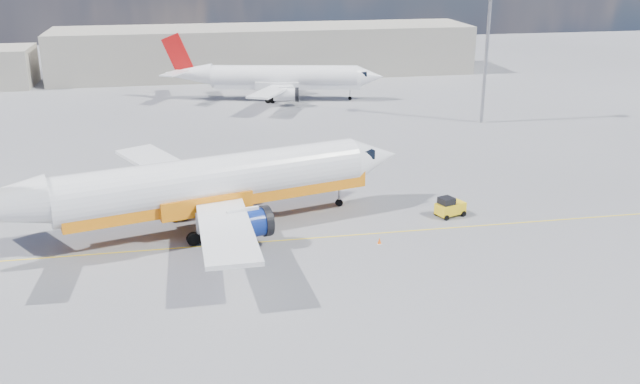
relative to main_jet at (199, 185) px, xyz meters
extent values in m
plane|color=slate|center=(7.95, -6.28, -3.73)|extent=(240.00, 240.00, 0.00)
cube|color=yellow|center=(7.95, -3.28, -3.72)|extent=(70.00, 0.15, 0.01)
cube|color=#A69E8F|center=(12.95, 68.72, 0.27)|extent=(70.00, 14.00, 8.00)
cylinder|color=white|center=(1.12, 0.31, 0.25)|extent=(24.46, 10.02, 3.76)
cone|color=white|center=(14.99, 4.08, 0.25)|extent=(5.26, 4.79, 3.76)
cube|color=black|center=(13.50, 3.68, 0.86)|extent=(2.48, 2.95, 0.77)
cube|color=orange|center=(1.65, 0.45, -1.02)|extent=(24.28, 9.38, 1.33)
cube|color=white|center=(-2.51, 7.34, -0.74)|extent=(9.57, 13.31, 0.89)
cube|color=white|center=(1.56, -7.60, -0.74)|extent=(3.83, 13.34, 0.89)
cylinder|color=navy|center=(0.35, 5.25, -1.80)|extent=(4.39, 3.07, 2.10)
cylinder|color=navy|center=(2.96, -4.35, -1.80)|extent=(4.39, 3.07, 2.10)
cylinder|color=black|center=(2.05, 5.72, -1.80)|extent=(1.14, 2.39, 2.32)
cylinder|color=black|center=(4.67, -3.88, -1.80)|extent=(1.14, 2.39, 2.32)
cylinder|color=#92929A|center=(11.79, 3.21, -2.35)|extent=(0.24, 0.24, 2.32)
cylinder|color=black|center=(11.79, 3.21, -3.42)|extent=(0.67, 0.42, 0.62)
cylinder|color=black|center=(-1.71, 2.28, -3.23)|extent=(1.07, 0.67, 1.00)
cylinder|color=black|center=(-0.31, -2.84, -3.23)|extent=(1.07, 0.67, 1.00)
cylinder|color=white|center=(13.25, 47.19, -0.35)|extent=(20.86, 7.21, 3.19)
cone|color=white|center=(25.20, 44.78, -0.35)|extent=(4.31, 3.87, 3.19)
cone|color=white|center=(-0.09, 49.89, -0.02)|extent=(7.04, 4.27, 3.03)
cube|color=black|center=(23.91, 45.04, 0.16)|extent=(1.99, 2.43, 0.66)
cube|color=white|center=(13.71, 47.10, -1.43)|extent=(20.75, 6.66, 1.13)
cube|color=white|center=(13.17, 53.91, -1.20)|extent=(3.51, 11.38, 0.75)
cube|color=white|center=(10.57, 41.04, -1.20)|extent=(7.54, 11.46, 0.75)
cylinder|color=white|center=(14.54, 51.24, -2.09)|extent=(3.66, 2.42, 1.78)
cylinder|color=white|center=(12.87, 42.96, -2.09)|extent=(3.66, 2.42, 1.78)
cylinder|color=black|center=(16.01, 50.94, -2.09)|extent=(0.85, 2.02, 1.97)
cylinder|color=black|center=(14.34, 42.67, -2.09)|extent=(0.85, 2.02, 1.97)
cube|color=#B70E0E|center=(-1.47, 50.16, 2.84)|extent=(4.37, 1.15, 5.85)
cube|color=white|center=(-0.87, 53.11, 0.59)|extent=(2.59, 4.90, 0.17)
cube|color=white|center=(-2.06, 47.22, 0.59)|extent=(4.10, 5.10, 0.17)
cylinder|color=#92929A|center=(22.44, 45.34, -2.56)|extent=(0.20, 0.20, 1.97)
cylinder|color=black|center=(22.44, 45.34, -3.47)|extent=(0.56, 0.32, 0.53)
cylinder|color=black|center=(11.85, 49.77, -3.31)|extent=(0.90, 0.52, 0.84)
cylinder|color=black|center=(10.96, 45.36, -3.31)|extent=(0.90, 0.52, 0.84)
cylinder|color=black|center=(19.26, -0.48, -3.50)|extent=(0.49, 0.33, 0.46)
cylinder|color=black|center=(19.70, -1.69, -3.50)|extent=(0.49, 0.33, 0.46)
cylinder|color=black|center=(20.99, 0.14, -3.50)|extent=(0.49, 0.33, 0.46)
cylinder|color=black|center=(21.43, -1.07, -3.50)|extent=(0.49, 0.33, 0.46)
cube|color=yellow|center=(20.34, -0.78, -3.04)|extent=(2.68, 2.02, 0.92)
cube|color=black|center=(19.91, -0.93, -2.31)|extent=(1.41, 1.41, 0.55)
cube|color=white|center=(13.07, -5.29, -3.71)|extent=(0.36, 0.36, 0.04)
cone|color=#FF5E0A|center=(13.07, -5.29, -3.46)|extent=(0.31, 0.31, 0.47)
cylinder|color=#92929A|center=(35.69, 29.24, 5.63)|extent=(0.41, 0.41, 18.73)
camera|label=1|loc=(-0.47, -52.90, 17.79)|focal=40.00mm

